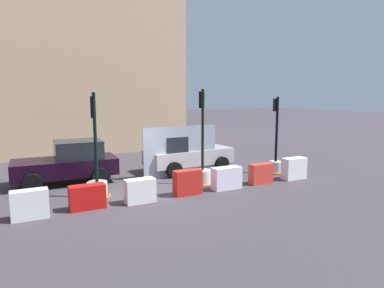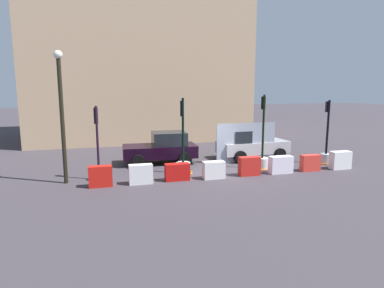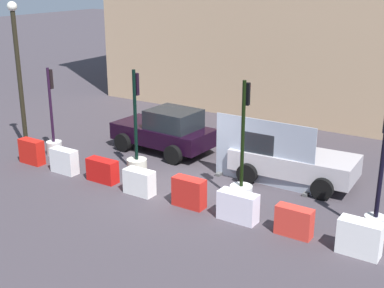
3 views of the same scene
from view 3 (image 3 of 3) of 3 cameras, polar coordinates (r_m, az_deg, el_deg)
ground_plane at (r=17.13m, az=-0.88°, el=-4.78°), size 120.00×120.00×0.00m
traffic_light_0 at (r=20.66m, az=-14.81°, el=0.77°), size 0.59×0.59×3.35m
traffic_light_1 at (r=18.15m, az=-6.02°, el=-1.51°), size 0.91×0.91×3.66m
traffic_light_2 at (r=15.87m, az=5.39°, el=-4.36°), size 0.84×0.84×3.79m
traffic_light_3 at (r=14.78m, az=19.37°, el=-7.10°), size 0.82×0.82×3.48m
construction_barrier_0 at (r=19.99m, az=-17.02°, el=-0.79°), size 0.98×0.41×0.90m
construction_barrier_1 at (r=18.77m, az=-13.71°, el=-1.80°), size 1.02×0.41×0.86m
construction_barrier_2 at (r=17.76m, az=-9.70°, el=-2.85°), size 1.11×0.44×0.77m
construction_barrier_3 at (r=16.62m, az=-5.74°, el=-4.14°), size 1.00×0.46×0.80m
construction_barrier_4 at (r=15.67m, az=-0.32°, el=-5.29°), size 1.01×0.43×0.90m
construction_barrier_5 at (r=14.90m, az=5.01°, el=-6.79°), size 1.15×0.48×0.85m
construction_barrier_6 at (r=14.30m, az=11.03°, el=-8.27°), size 1.00×0.39×0.81m
construction_barrier_7 at (r=13.79m, az=17.75°, el=-9.69°), size 1.06×0.47×0.91m
car_black_sedan at (r=20.28m, az=-2.85°, el=1.48°), size 4.07×2.32×1.73m
car_silver_hatchback at (r=17.71m, az=10.59°, el=-1.38°), size 4.15×2.29×1.73m
street_lamp_post at (r=21.01m, az=-18.35°, el=8.03°), size 0.36×0.36×5.66m
site_fence_panel at (r=17.21m, az=7.73°, el=-1.10°), size 3.49×0.50×2.20m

